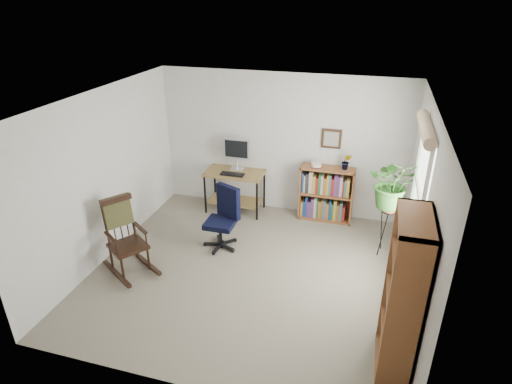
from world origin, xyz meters
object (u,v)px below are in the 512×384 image
(rocking_chair, at_px, (127,237))
(tall_bookshelf, at_px, (403,297))
(desk, at_px, (235,191))
(low_bookshelf, at_px, (326,194))
(office_chair, at_px, (220,219))

(rocking_chair, xyz_separation_m, tall_bookshelf, (3.51, -0.72, 0.33))
(tall_bookshelf, bearing_deg, rocking_chair, 168.36)
(desk, bearing_deg, tall_bookshelf, -46.69)
(desk, height_order, tall_bookshelf, tall_bookshelf)
(desk, relative_size, tall_bookshelf, 0.58)
(tall_bookshelf, bearing_deg, desk, 133.31)
(desk, xyz_separation_m, tall_bookshelf, (2.67, -2.84, 0.51))
(desk, relative_size, low_bookshelf, 1.08)
(tall_bookshelf, bearing_deg, low_bookshelf, 110.47)
(desk, height_order, office_chair, office_chair)
(rocking_chair, height_order, tall_bookshelf, tall_bookshelf)
(office_chair, height_order, tall_bookshelf, tall_bookshelf)
(rocking_chair, distance_m, tall_bookshelf, 3.60)
(rocking_chair, bearing_deg, tall_bookshelf, -66.36)
(rocking_chair, bearing_deg, office_chair, -12.29)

